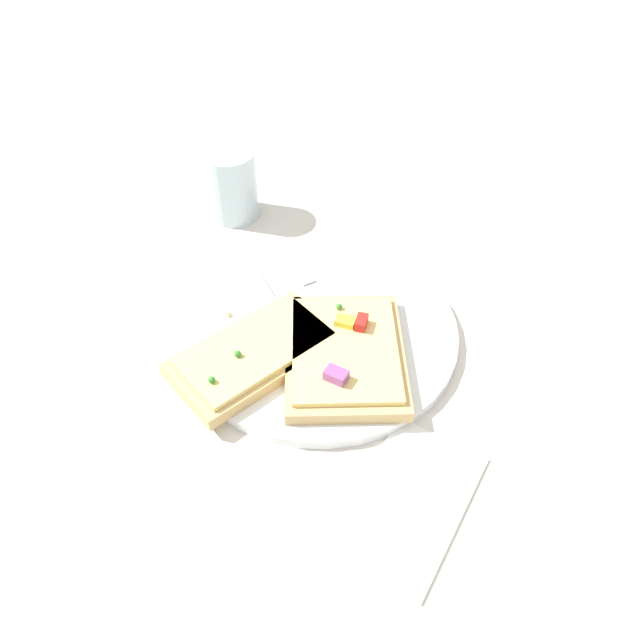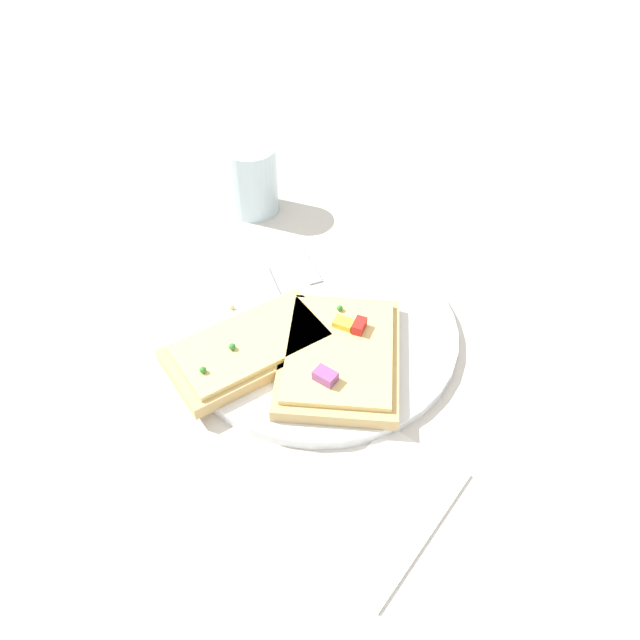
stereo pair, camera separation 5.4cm
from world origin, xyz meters
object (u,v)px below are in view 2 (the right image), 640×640
object	(u,v)px
knife	(319,289)
pizza_slice_corner	(250,347)
fork	(290,331)
drinking_glass	(252,179)
napkin	(383,508)
plate	(320,330)
pizza_slice_main	(339,355)

from	to	relation	value
knife	pizza_slice_corner	world-z (taller)	pizza_slice_corner
fork	drinking_glass	size ratio (longest dim) A/B	1.94
napkin	drinking_glass	bearing A→B (deg)	55.01
plate	knife	world-z (taller)	knife
pizza_slice_main	plate	bearing A→B (deg)	-153.29
plate	knife	xyz separation A→B (m)	(0.05, 0.04, 0.01)
fork	pizza_slice_corner	bearing A→B (deg)	-72.22
napkin	plate	bearing A→B (deg)	51.70
pizza_slice_corner	drinking_glass	distance (m)	0.28
knife	pizza_slice_main	world-z (taller)	pizza_slice_main
knife	plate	bearing A→B (deg)	-20.38
plate	fork	distance (m)	0.03
fork	pizza_slice_corner	world-z (taller)	pizza_slice_corner
fork	pizza_slice_corner	distance (m)	0.05
fork	pizza_slice_main	xyz separation A→B (m)	(-0.00, -0.07, 0.01)
fork	knife	size ratio (longest dim) A/B	0.96
plate	knife	distance (m)	0.06
pizza_slice_main	pizza_slice_corner	distance (m)	0.09
napkin	knife	bearing A→B (deg)	48.96
pizza_slice_corner	napkin	world-z (taller)	pizza_slice_corner
knife	drinking_glass	distance (m)	0.20
plate	drinking_glass	size ratio (longest dim) A/B	3.23
knife	pizza_slice_corner	xyz separation A→B (m)	(-0.12, -0.00, 0.01)
knife	pizza_slice_main	bearing A→B (deg)	-10.66
plate	napkin	bearing A→B (deg)	-128.30
pizza_slice_main	pizza_slice_corner	bearing A→B (deg)	-91.85
knife	pizza_slice_main	size ratio (longest dim) A/B	0.92
pizza_slice_corner	fork	bearing A→B (deg)	2.83
plate	pizza_slice_main	world-z (taller)	pizza_slice_main
plate	knife	size ratio (longest dim) A/B	1.60
pizza_slice_main	drinking_glass	xyz separation A→B (m)	(0.16, 0.26, 0.02)
plate	drinking_glass	world-z (taller)	drinking_glass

